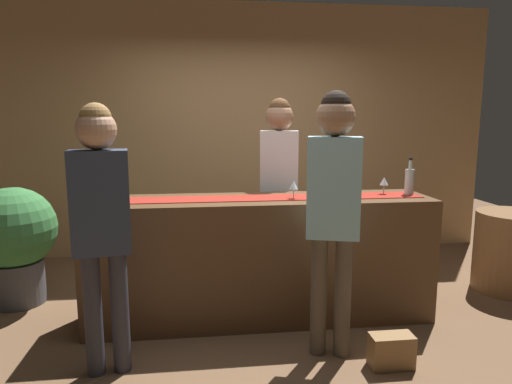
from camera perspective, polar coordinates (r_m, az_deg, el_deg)
name	(u,v)px	position (r m, az deg, el deg)	size (l,w,h in m)	color
ground_plane	(261,316)	(3.80, 0.59, -15.51)	(10.00, 10.00, 0.00)	brown
back_wall	(240,131)	(5.34, -2.10, 7.75)	(6.00, 0.12, 2.90)	tan
bar_counter	(261,259)	(3.63, 0.60, -8.46)	(2.70, 0.60, 0.98)	#543821
counter_runner_cloth	(261,198)	(3.51, 0.62, -0.75)	(2.56, 0.28, 0.01)	maroon
wine_bottle_green	(346,181)	(3.74, 11.41, 1.42)	(0.07, 0.07, 0.30)	#194723
wine_bottle_clear	(409,181)	(3.85, 18.93, 1.32)	(0.07, 0.07, 0.30)	#B2C6C1
wine_glass_near_customer	(384,182)	(3.81, 15.97, 1.26)	(0.07, 0.07, 0.14)	silver
wine_glass_mid_counter	(294,186)	(3.47, 4.81, 0.83)	(0.07, 0.07, 0.14)	silver
wine_glass_far_end	(323,185)	(3.49, 8.48, 0.83)	(0.07, 0.07, 0.14)	silver
bartender	(279,172)	(4.09, 2.95, 2.51)	(0.37, 0.26, 1.78)	#26262B
customer_sipping	(334,195)	(2.95, 9.83, -0.36)	(0.38, 0.29, 1.77)	brown
customer_browsing	(101,211)	(2.86, -19.12, -2.35)	(0.37, 0.25, 1.69)	#33333D
potted_plant_tall	(15,237)	(4.38, -28.34, -5.09)	(0.70, 0.70, 1.02)	#4C4C51
handbag	(391,351)	(3.21, 16.83, -18.78)	(0.28, 0.14, 0.22)	olive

